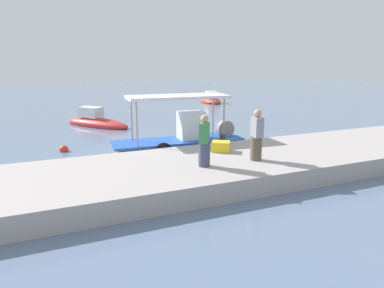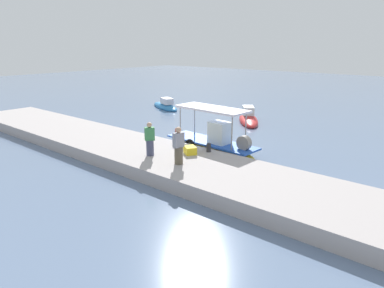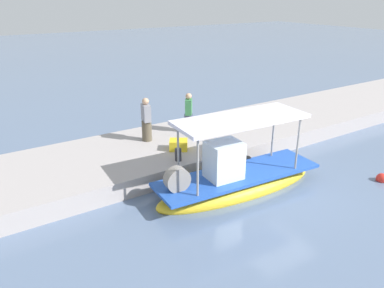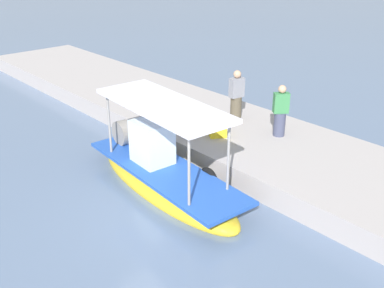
# 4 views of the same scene
# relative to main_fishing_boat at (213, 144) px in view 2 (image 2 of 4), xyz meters

# --- Properties ---
(ground_plane) EXTENTS (120.00, 120.00, 0.00)m
(ground_plane) POSITION_rel_main_fishing_boat_xyz_m (-1.32, 0.66, -0.44)
(ground_plane) COLOR slate
(dock_quay) EXTENTS (36.00, 4.56, 0.67)m
(dock_quay) POSITION_rel_main_fishing_boat_xyz_m (-1.32, -3.68, -0.11)
(dock_quay) COLOR #ABA3A1
(dock_quay) RESTS_ON ground_plane
(main_fishing_boat) EXTENTS (6.21, 2.08, 2.96)m
(main_fishing_boat) POSITION_rel_main_fishing_boat_xyz_m (0.00, 0.00, 0.00)
(main_fishing_boat) COLOR gold
(main_fishing_boat) RESTS_ON ground_plane
(fisherman_near_bollard) EXTENTS (0.46, 0.55, 1.79)m
(fisherman_near_bollard) POSITION_rel_main_fishing_boat_xyz_m (1.18, -4.30, 1.04)
(fisherman_near_bollard) COLOR brown
(fisherman_near_bollard) RESTS_ON dock_quay
(fisherman_by_crate) EXTENTS (0.53, 0.55, 1.72)m
(fisherman_by_crate) POSITION_rel_main_fishing_boat_xyz_m (-0.81, -4.25, 1.01)
(fisherman_by_crate) COLOR #414660
(fisherman_by_crate) RESTS_ON dock_quay
(mooring_bollard) EXTENTS (0.24, 0.24, 0.46)m
(mooring_bollard) POSITION_rel_main_fishing_boat_xyz_m (1.14, -1.89, 0.46)
(mooring_bollard) COLOR #2D2D33
(mooring_bollard) RESTS_ON dock_quay
(cargo_crate) EXTENTS (0.87, 0.83, 0.39)m
(cargo_crate) POSITION_rel_main_fishing_boat_xyz_m (0.60, -2.77, 0.43)
(cargo_crate) COLOR yellow
(cargo_crate) RESTS_ON dock_quay
(marker_buoy) EXTENTS (0.41, 0.41, 0.41)m
(marker_buoy) POSITION_rel_main_fishing_boat_xyz_m (-4.88, 2.33, -0.36)
(marker_buoy) COLOR red
(marker_buoy) RESTS_ON ground_plane
(moored_boat_mid) EXTENTS (4.95, 3.15, 1.32)m
(moored_boat_mid) POSITION_rel_main_fishing_boat_xyz_m (-12.08, 8.53, -0.24)
(moored_boat_mid) COLOR #2C7ABE
(moored_boat_mid) RESTS_ON ground_plane
(moored_boat_far) EXTENTS (4.16, 4.92, 1.45)m
(moored_boat_far) POSITION_rel_main_fishing_boat_xyz_m (-2.56, 8.42, -0.21)
(moored_boat_far) COLOR red
(moored_boat_far) RESTS_ON ground_plane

